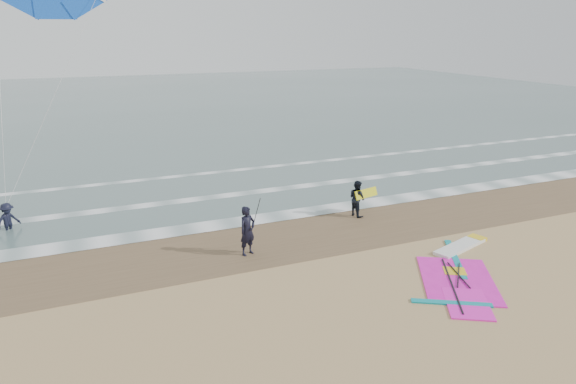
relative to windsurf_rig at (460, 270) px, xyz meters
name	(u,v)px	position (x,y,z in m)	size (l,w,h in m)	color
ground	(404,297)	(-2.85, -0.74, -0.04)	(120.00, 120.00, 0.00)	tan
sea_water	(156,103)	(-2.85, 47.26, -0.02)	(120.00, 80.00, 0.02)	#47605E
wet_sand_band	(319,231)	(-2.85, 5.26, -0.03)	(120.00, 5.00, 0.01)	brown
foam_waterline	(279,199)	(-2.85, 9.70, -0.01)	(120.00, 9.15, 0.02)	white
windsurf_rig	(460,270)	(0.00, 0.00, 0.00)	(5.67, 5.37, 0.14)	white
person_standing	(247,231)	(-6.32, 4.17, 0.90)	(0.68, 0.45, 1.86)	black
person_walking	(357,198)	(-0.51, 6.23, 0.78)	(0.79, 0.62, 1.63)	black
person_wading	(7,213)	(-14.72, 10.29, 0.73)	(0.99, 0.57, 1.54)	black
held_pole	(255,219)	(-6.02, 4.17, 1.33)	(0.17, 0.86, 1.82)	black
carried_kiteboard	(366,193)	(-0.11, 6.13, 1.00)	(1.30, 0.51, 0.39)	yellow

